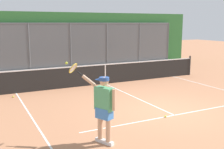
{
  "coord_description": "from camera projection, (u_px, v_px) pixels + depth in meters",
  "views": [
    {
      "loc": [
        5.49,
        7.13,
        2.87
      ],
      "look_at": [
        1.14,
        -1.57,
        1.05
      ],
      "focal_mm": 44.33,
      "sensor_mm": 36.0,
      "label": 1
    }
  ],
  "objects": [
    {
      "name": "ground_plane",
      "position": [
        164.0,
        110.0,
        9.21
      ],
      "size": [
        60.0,
        60.0,
        0.0
      ],
      "primitive_type": "plane",
      "color": "#B27551"
    },
    {
      "name": "court_line_markings",
      "position": [
        181.0,
        118.0,
        8.43
      ],
      "size": [
        8.2,
        9.35,
        0.01
      ],
      "color": "white",
      "rests_on": "ground"
    },
    {
      "name": "fence_backdrop",
      "position": [
        67.0,
        40.0,
        17.96
      ],
      "size": [
        18.33,
        1.37,
        3.54
      ],
      "color": "#565B60",
      "rests_on": "ground"
    },
    {
      "name": "tennis_net",
      "position": [
        105.0,
        74.0,
        13.13
      ],
      "size": [
        10.54,
        0.09,
        1.07
      ],
      "color": "#2D2D2D",
      "rests_on": "ground"
    },
    {
      "name": "tennis_player",
      "position": [
        103.0,
        105.0,
        6.52
      ],
      "size": [
        0.87,
        1.16,
        1.93
      ],
      "rotation": [
        0.0,
        0.0,
        -1.15
      ],
      "color": "silver",
      "rests_on": "ground"
    },
    {
      "name": "tennis_ball_near_net",
      "position": [
        165.0,
        116.0,
        8.52
      ],
      "size": [
        0.07,
        0.07,
        0.07
      ],
      "primitive_type": "sphere",
      "color": "#D6E042",
      "rests_on": "ground"
    },
    {
      "name": "tennis_ball_near_baseline",
      "position": [
        13.0,
        97.0,
        10.78
      ],
      "size": [
        0.07,
        0.07,
        0.07
      ],
      "primitive_type": "sphere",
      "color": "#D6E042",
      "rests_on": "ground"
    }
  ]
}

